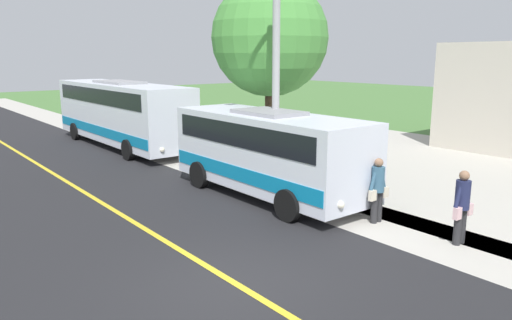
# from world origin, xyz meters

# --- Properties ---
(ground_plane) EXTENTS (120.00, 120.00, 0.00)m
(ground_plane) POSITION_xyz_m (0.00, 0.00, 0.00)
(ground_plane) COLOR #477238
(road_surface) EXTENTS (8.00, 100.00, 0.01)m
(road_surface) POSITION_xyz_m (0.00, 0.00, 0.00)
(road_surface) COLOR black
(road_surface) RESTS_ON ground
(sidewalk) EXTENTS (2.40, 100.00, 0.01)m
(sidewalk) POSITION_xyz_m (-5.20, 0.00, 0.00)
(sidewalk) COLOR #B2ADA3
(sidewalk) RESTS_ON ground
(road_centre_line) EXTENTS (0.16, 100.00, 0.00)m
(road_centre_line) POSITION_xyz_m (0.00, 0.00, 0.01)
(road_centre_line) COLOR gold
(road_centre_line) RESTS_ON ground
(shuttle_bus_front) EXTENTS (2.62, 7.32, 2.74)m
(shuttle_bus_front) POSITION_xyz_m (-4.48, -4.23, 1.51)
(shuttle_bus_front) COLOR silver
(shuttle_bus_front) RESTS_ON ground
(transit_bus_rear) EXTENTS (2.64, 10.93, 3.21)m
(transit_bus_rear) POSITION_xyz_m (-4.50, -15.54, 1.76)
(transit_bus_rear) COLOR silver
(transit_bus_rear) RESTS_ON ground
(pedestrian_with_bags) EXTENTS (0.72, 0.34, 1.79)m
(pedestrian_with_bags) POSITION_xyz_m (-5.40, 1.73, 0.97)
(pedestrian_with_bags) COLOR #262628
(pedestrian_with_bags) RESTS_ON ground
(pedestrian_waiting) EXTENTS (0.72, 0.34, 1.76)m
(pedestrian_waiting) POSITION_xyz_m (-5.11, -0.47, 0.95)
(pedestrian_waiting) COLOR #262628
(pedestrian_waiting) RESTS_ON ground
(street_light_pole) EXTENTS (1.97, 0.24, 7.52)m
(street_light_pole) POSITION_xyz_m (-4.87, -4.50, 4.16)
(street_light_pole) COLOR #9E9EA3
(street_light_pole) RESTS_ON ground
(tree_curbside) EXTENTS (4.55, 4.55, 7.36)m
(tree_curbside) POSITION_xyz_m (-7.40, -7.67, 5.06)
(tree_curbside) COLOR #4C3826
(tree_curbside) RESTS_ON ground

